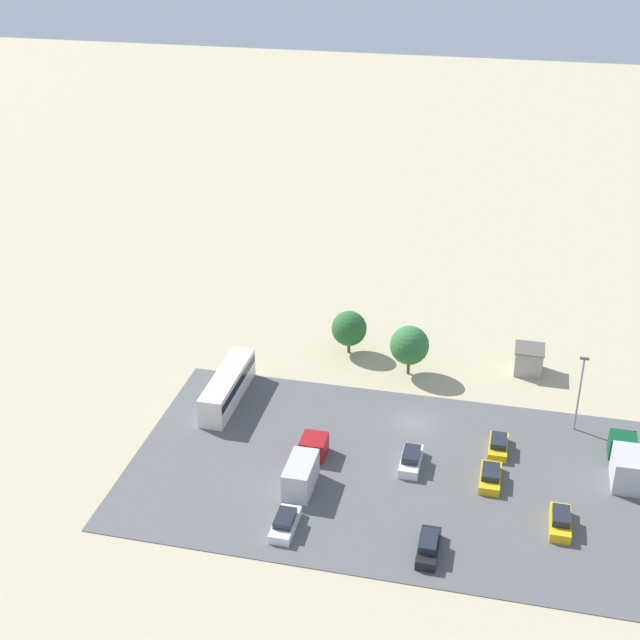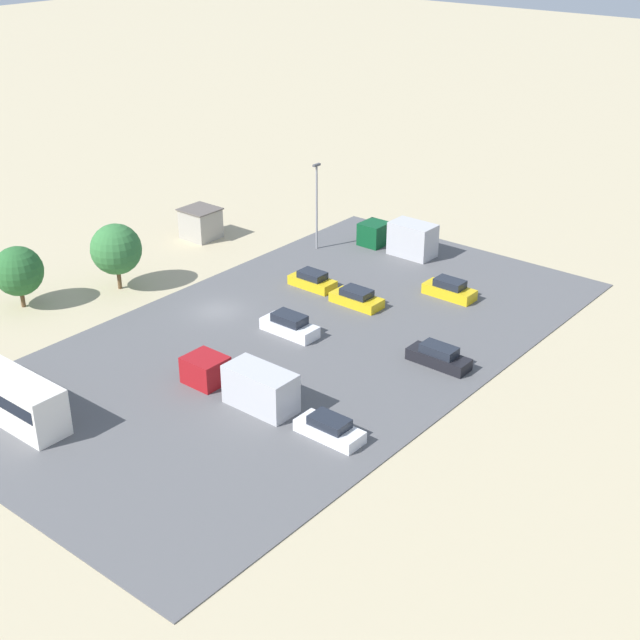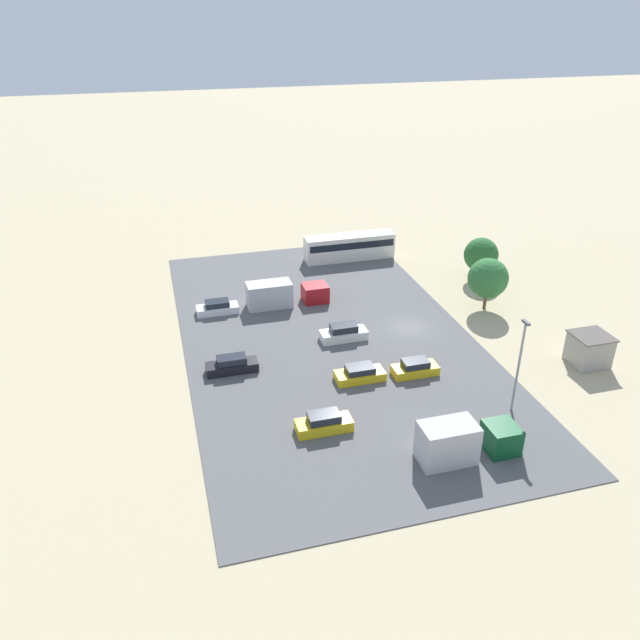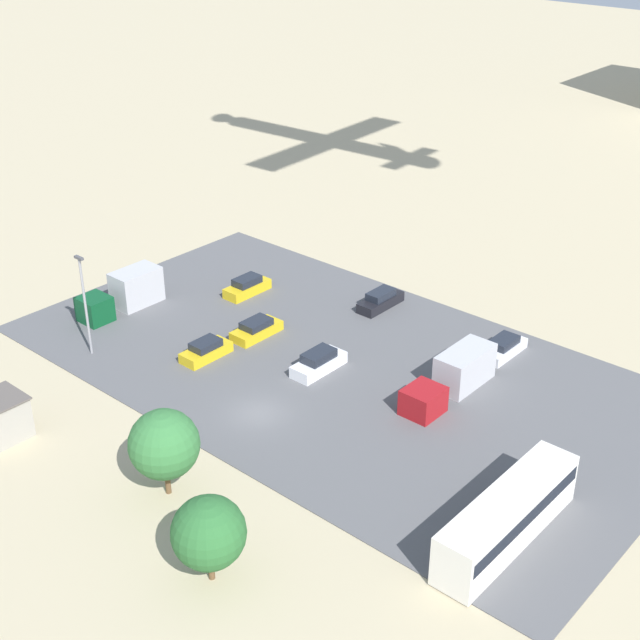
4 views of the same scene
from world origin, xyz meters
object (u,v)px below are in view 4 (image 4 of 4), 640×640
(bus, at_px, (508,515))
(parked_car_0, at_px, (247,287))
(parked_car_2, at_px, (319,362))
(parked_car_4, at_px, (206,350))
(parked_truck_1, at_px, (125,293))
(parked_car_5, at_px, (257,329))
(parked_car_1, at_px, (381,300))
(parked_truck_0, at_px, (453,376))
(parked_car_3, at_px, (503,348))

(bus, bearing_deg, parked_car_0, 159.06)
(parked_car_2, relative_size, parked_car_4, 1.12)
(parked_car_4, relative_size, parked_truck_1, 0.54)
(parked_car_0, height_order, parked_car_5, parked_car_0)
(parked_car_1, height_order, parked_truck_0, parked_truck_0)
(parked_car_0, height_order, parked_truck_0, parked_truck_0)
(parked_truck_1, bearing_deg, parked_car_0, -123.08)
(parked_car_2, height_order, parked_truck_0, parked_truck_0)
(parked_car_0, distance_m, parked_car_5, 8.19)
(bus, xyz_separation_m, parked_car_5, (-28.56, 8.17, -1.17))
(bus, distance_m, parked_car_2, 22.21)
(parked_car_2, height_order, parked_truck_1, parked_truck_1)
(bus, relative_size, parked_car_2, 2.50)
(bus, xyz_separation_m, parked_car_1, (-24.05, 19.17, -1.11))
(parked_car_4, xyz_separation_m, parked_truck_0, (17.62, 8.63, 0.69))
(parked_car_0, distance_m, parked_car_4, 11.95)
(bus, bearing_deg, parked_car_4, 174.20)
(parked_car_0, relative_size, parked_truck_1, 0.58)
(parked_car_4, bearing_deg, bus, 174.20)
(parked_car_2, bearing_deg, parked_car_4, 28.48)
(parked_car_1, relative_size, parked_truck_0, 0.52)
(parked_truck_1, bearing_deg, parked_car_2, -171.12)
(parked_car_0, relative_size, parked_car_5, 1.01)
(bus, bearing_deg, parked_truck_1, 174.10)
(parked_car_0, distance_m, parked_truck_1, 10.93)
(parked_truck_0, bearing_deg, bus, 134.55)
(parked_car_4, bearing_deg, parked_car_2, -151.52)
(parked_car_3, distance_m, parked_truck_0, 7.41)
(parked_car_0, relative_size, parked_car_2, 0.95)
(parked_car_0, bearing_deg, bus, 159.06)
(parked_car_1, bearing_deg, bus, 141.44)
(parked_car_2, relative_size, parked_car_5, 1.06)
(parked_car_1, xyz_separation_m, parked_car_2, (3.11, -11.84, 0.04))
(parked_car_3, relative_size, parked_truck_1, 0.58)
(parked_car_0, bearing_deg, parked_car_3, -166.56)
(bus, xyz_separation_m, parked_truck_0, (-11.40, 11.58, -0.46))
(parked_car_1, relative_size, parked_car_2, 1.01)
(parked_car_5, bearing_deg, parked_truck_0, -168.77)
(parked_truck_1, bearing_deg, parked_car_5, -162.19)
(parked_truck_0, height_order, parked_truck_1, parked_truck_1)
(parked_car_1, bearing_deg, parked_car_3, 178.99)
(parked_car_0, xyz_separation_m, parked_car_4, (5.88, -10.40, -0.05))
(parked_car_1, height_order, parked_car_5, parked_car_1)
(bus, height_order, parked_car_3, bus)
(parked_car_3, relative_size, parked_truck_0, 0.50)
(parked_car_1, distance_m, parked_car_3, 12.57)
(parked_car_4, distance_m, parked_truck_1, 11.93)
(parked_truck_0, distance_m, parked_truck_1, 30.36)
(parked_truck_0, xyz_separation_m, parked_truck_1, (-29.45, -7.36, 0.16))
(parked_car_1, xyz_separation_m, parked_car_4, (-4.97, -16.22, -0.04))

